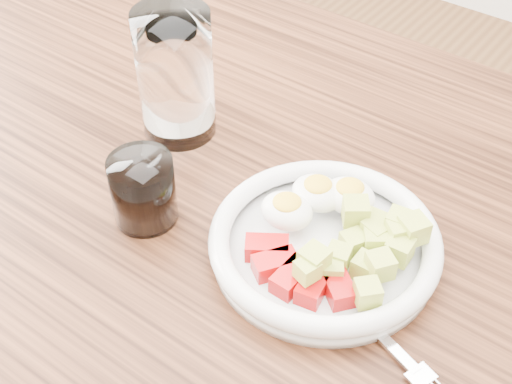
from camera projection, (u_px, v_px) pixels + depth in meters
dining_table at (258, 278)px, 0.87m from camera, size 1.50×0.90×0.77m
bowl at (326, 240)px, 0.75m from camera, size 0.25×0.25×0.06m
fork at (357, 312)px, 0.70m from camera, size 0.21×0.09×0.01m
water_glass at (175, 75)px, 0.87m from camera, size 0.09×0.09×0.17m
coffee_glass at (143, 190)px, 0.78m from camera, size 0.07×0.07×0.08m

